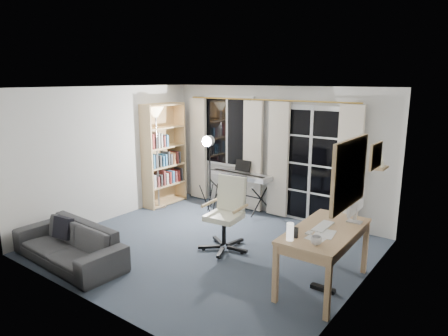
# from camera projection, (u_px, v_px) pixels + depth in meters

# --- Properties ---
(floor) EXTENTS (4.50, 4.00, 0.02)m
(floor) POSITION_uv_depth(u_px,v_px,m) (208.00, 248.00, 6.12)
(floor) COLOR #35404E
(floor) RESTS_ON ground
(window) EXTENTS (1.20, 0.08, 1.40)m
(window) POSITION_uv_depth(u_px,v_px,m) (228.00, 131.00, 7.94)
(window) COLOR white
(window) RESTS_ON floor
(french_door) EXTENTS (1.32, 0.09, 2.11)m
(french_door) POSITION_uv_depth(u_px,v_px,m) (311.00, 166.00, 7.00)
(french_door) COLOR white
(french_door) RESTS_ON floor
(curtains) EXTENTS (3.60, 0.07, 2.13)m
(curtains) POSITION_uv_depth(u_px,v_px,m) (265.00, 157.00, 7.43)
(curtains) COLOR gold
(curtains) RESTS_ON floor
(bookshelf) EXTENTS (0.34, 0.96, 2.05)m
(bookshelf) POSITION_uv_depth(u_px,v_px,m) (162.00, 157.00, 8.06)
(bookshelf) COLOR tan
(bookshelf) RESTS_ON floor
(torchiere_lamp) EXTENTS (0.36, 0.36, 2.00)m
(torchiere_lamp) POSITION_uv_depth(u_px,v_px,m) (156.00, 128.00, 7.63)
(torchiere_lamp) COLOR #B2B2B7
(torchiere_lamp) RESTS_ON floor
(keyboard_piano) EXTENTS (1.30, 0.67, 0.93)m
(keyboard_piano) POSITION_uv_depth(u_px,v_px,m) (240.00, 176.00, 7.62)
(keyboard_piano) COLOR black
(keyboard_piano) RESTS_ON floor
(studio_light) EXTENTS (0.31, 0.31, 1.55)m
(studio_light) POSITION_uv_depth(u_px,v_px,m) (209.00, 150.00, 7.32)
(studio_light) COLOR black
(studio_light) RESTS_ON floor
(office_chair) EXTENTS (0.75, 0.76, 1.10)m
(office_chair) POSITION_uv_depth(u_px,v_px,m) (228.00, 206.00, 6.01)
(office_chair) COLOR black
(office_chair) RESTS_ON floor
(desk) EXTENTS (0.73, 1.42, 0.75)m
(desk) POSITION_uv_depth(u_px,v_px,m) (325.00, 236.00, 4.83)
(desk) COLOR tan
(desk) RESTS_ON floor
(monitor) EXTENTS (0.18, 0.54, 0.47)m
(monitor) POSITION_uv_depth(u_px,v_px,m) (356.00, 201.00, 4.99)
(monitor) COLOR silver
(monitor) RESTS_ON desk
(desk_clutter) EXTENTS (0.43, 0.86, 0.95)m
(desk_clutter) POSITION_uv_depth(u_px,v_px,m) (312.00, 247.00, 4.70)
(desk_clutter) COLOR white
(desk_clutter) RESTS_ON desk
(mug) EXTENTS (0.13, 0.10, 0.12)m
(mug) POSITION_uv_depth(u_px,v_px,m) (316.00, 239.00, 4.35)
(mug) COLOR silver
(mug) RESTS_ON desk
(wall_mirror) EXTENTS (0.04, 0.94, 0.74)m
(wall_mirror) POSITION_uv_depth(u_px,v_px,m) (349.00, 173.00, 4.21)
(wall_mirror) COLOR tan
(wall_mirror) RESTS_ON floor
(framed_print) EXTENTS (0.03, 0.42, 0.32)m
(framed_print) POSITION_uv_depth(u_px,v_px,m) (376.00, 156.00, 4.90)
(framed_print) COLOR tan
(framed_print) RESTS_ON floor
(wall_shelf) EXTENTS (0.16, 0.30, 0.18)m
(wall_shelf) POSITION_uv_depth(u_px,v_px,m) (380.00, 164.00, 5.37)
(wall_shelf) COLOR tan
(wall_shelf) RESTS_ON floor
(sofa) EXTENTS (1.85, 0.61, 0.72)m
(sofa) POSITION_uv_depth(u_px,v_px,m) (68.00, 238.00, 5.55)
(sofa) COLOR #2A2A2C
(sofa) RESTS_ON floor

